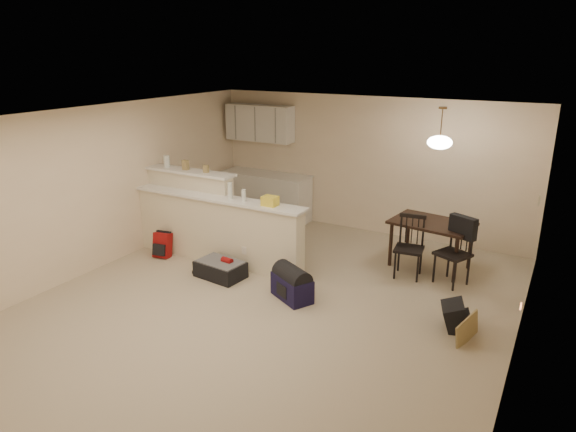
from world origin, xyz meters
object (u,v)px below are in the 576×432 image
Objects in this scene: pendant_lamp at (440,142)px; dining_table at (432,227)px; navy_duffel at (292,288)px; black_daypack at (455,316)px; red_backpack at (163,245)px; dining_chair_near at (409,247)px; dining_chair_far at (453,252)px; suitcase at (220,269)px.

dining_table is at bearing 45.00° from pendant_lamp.
black_daypack is at bearing 36.21° from navy_duffel.
pendant_lamp reaches higher than navy_duffel.
dining_chair_near is at bearing 7.62° from red_backpack.
dining_chair_near reaches higher than navy_duffel.
dining_chair_far reaches higher than black_daypack.
dining_chair_near is 3.97m from red_backpack.
dining_table is at bearing 62.34° from dining_chair_near.
dining_chair_far is at bearing 5.98° from red_backpack.
red_backpack is (-1.31, 0.19, 0.08)m from suitcase.
pendant_lamp is at bearing 6.58° from black_daypack.
navy_duffel is (-1.80, -1.55, -0.33)m from dining_chair_far.
red_backpack is at bearing -148.47° from dining_table.
dining_chair_near reaches higher than dining_table.
red_backpack reaches higher than navy_duffel.
dining_table is 3.48× the size of black_daypack.
pendant_lamp is (-0.00, -0.00, 1.33)m from dining_table.
dining_chair_far reaches higher than dining_chair_near.
black_daypack is at bearing -66.01° from pendant_lamp.
dining_table is 4.34m from red_backpack.
dining_chair_far is 2.41× the size of red_backpack.
dining_chair_near is (-0.19, -0.52, -0.19)m from dining_table.
dining_table is 1.95m from black_daypack.
navy_duffel reaches higher than black_daypack.
suitcase is 1.91× the size of black_daypack.
dining_chair_far is 2.40m from navy_duffel.
navy_duffel is at bearing -116.18° from dining_table.
red_backpack is 1.10× the size of black_daypack.
red_backpack is (-3.77, -1.21, -0.27)m from dining_chair_near.
black_daypack is (2.13, 0.28, -0.00)m from navy_duffel.
navy_duffel is (1.28, -0.10, 0.05)m from suitcase.
pendant_lamp is 1.52× the size of red_backpack.
suitcase is at bearing -157.83° from dining_chair_near.
dining_chair_far is at bearing 69.49° from navy_duffel.
suitcase is at bearing -136.20° from dining_table.
red_backpack is at bearing -157.58° from navy_duffel.
dining_table is at bearing 6.58° from black_daypack.
red_backpack is at bearing 178.23° from suitcase.
pendant_lamp reaches higher than dining_chair_far.
dining_chair_near is 0.96× the size of dining_chair_far.
pendant_lamp reaches higher than dining_table.
navy_duffel is 1.63× the size of black_daypack.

